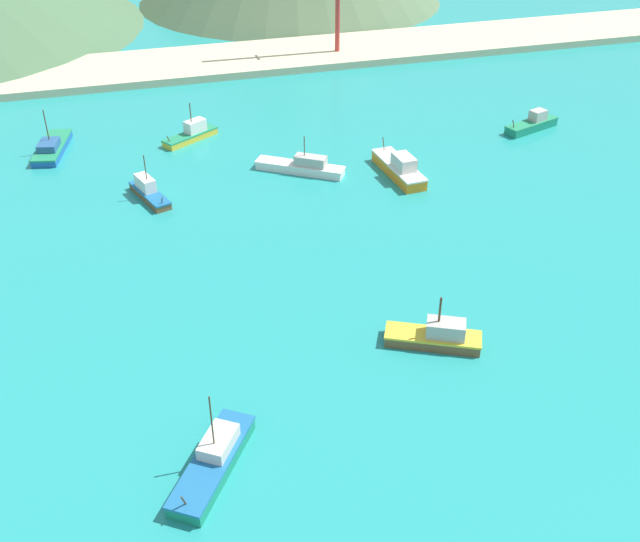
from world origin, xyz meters
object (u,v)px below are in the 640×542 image
object	(u,v)px
fishing_boat_4	(400,168)
fishing_boat_0	(532,124)
fishing_boat_6	(214,460)
fishing_boat_7	(302,166)
fishing_boat_10	(192,134)
fishing_boat_3	(52,147)
fishing_boat_5	(148,191)
fishing_boat_8	(436,336)

from	to	relation	value
fishing_boat_4	fishing_boat_0	bearing A→B (deg)	20.28
fishing_boat_0	fishing_boat_6	bearing A→B (deg)	-137.19
fishing_boat_0	fishing_boat_4	bearing A→B (deg)	-159.72
fishing_boat_0	fishing_boat_6	world-z (taller)	fishing_boat_6
fishing_boat_7	fishing_boat_10	size ratio (longest dim) A/B	1.32
fishing_boat_3	fishing_boat_6	distance (m)	60.02
fishing_boat_7	fishing_boat_4	bearing A→B (deg)	-21.03
fishing_boat_6	fishing_boat_5	bearing A→B (deg)	90.65
fishing_boat_3	fishing_boat_4	size ratio (longest dim) A/B	1.01
fishing_boat_0	fishing_boat_10	size ratio (longest dim) A/B	1.10
fishing_boat_8	fishing_boat_10	xyz separation A→B (m)	(-13.84, 49.52, -0.02)
fishing_boat_6	fishing_boat_0	bearing A→B (deg)	42.81
fishing_boat_8	fishing_boat_10	world-z (taller)	fishing_boat_10
fishing_boat_3	fishing_boat_7	world-z (taller)	fishing_boat_3
fishing_boat_0	fishing_boat_5	xyz separation A→B (m)	(-52.71, -5.83, 0.03)
fishing_boat_0	fishing_boat_3	bearing A→B (deg)	170.56
fishing_boat_0	fishing_boat_10	xyz separation A→B (m)	(-45.55, 9.62, 0.03)
fishing_boat_0	fishing_boat_7	bearing A→B (deg)	-172.99
fishing_boat_10	fishing_boat_6	bearing A→B (deg)	-96.57
fishing_boat_5	fishing_boat_7	world-z (taller)	fishing_boat_5
fishing_boat_8	fishing_boat_10	size ratio (longest dim) A/B	1.06
fishing_boat_5	fishing_boat_10	size ratio (longest dim) A/B	0.98
fishing_boat_3	fishing_boat_7	bearing A→B (deg)	-26.46
fishing_boat_3	fishing_boat_6	bearing A→B (deg)	-79.12
fishing_boat_10	fishing_boat_5	bearing A→B (deg)	-114.88
fishing_boat_4	fishing_boat_5	xyz separation A→B (m)	(-29.88, 2.61, -0.18)
fishing_boat_3	fishing_boat_10	world-z (taller)	fishing_boat_3
fishing_boat_0	fishing_boat_5	bearing A→B (deg)	-173.69
fishing_boat_7	fishing_boat_5	bearing A→B (deg)	-174.97
fishing_boat_8	fishing_boat_10	bearing A→B (deg)	105.62
fishing_boat_0	fishing_boat_4	size ratio (longest dim) A/B	0.83
fishing_boat_6	fishing_boat_10	distance (m)	58.38
fishing_boat_5	fishing_boat_7	bearing A→B (deg)	5.03
fishing_boat_7	fishing_boat_8	world-z (taller)	fishing_boat_8
fishing_boat_0	fishing_boat_7	distance (m)	34.19
fishing_boat_0	fishing_boat_4	distance (m)	24.35
fishing_boat_4	fishing_boat_10	world-z (taller)	fishing_boat_10
fishing_boat_0	fishing_boat_6	distance (m)	71.19
fishing_boat_6	fishing_boat_10	world-z (taller)	fishing_boat_6
fishing_boat_10	fishing_boat_3	bearing A→B (deg)	176.99
fishing_boat_4	fishing_boat_10	distance (m)	29.02
fishing_boat_7	fishing_boat_8	bearing A→B (deg)	-86.43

